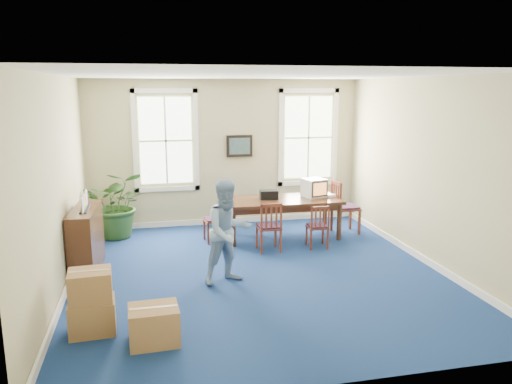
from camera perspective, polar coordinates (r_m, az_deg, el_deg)
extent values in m
plane|color=navy|center=(8.35, 0.22, -9.28)|extent=(6.50, 6.50, 0.00)
plane|color=white|center=(7.80, 0.24, 13.23)|extent=(6.50, 6.50, 0.00)
plane|color=tan|center=(11.08, -3.47, 4.49)|extent=(6.50, 0.00, 6.50)
plane|color=tan|center=(4.89, 8.66, -5.05)|extent=(6.50, 0.00, 6.50)
plane|color=tan|center=(7.84, -21.69, 0.63)|extent=(0.00, 6.50, 6.50)
plane|color=tan|center=(9.06, 19.10, 2.22)|extent=(0.00, 6.50, 6.50)
cube|color=white|center=(11.35, -3.35, -3.26)|extent=(6.00, 0.04, 0.12)
cube|color=white|center=(8.25, -20.66, -9.91)|extent=(0.04, 6.50, 0.12)
cube|color=white|center=(9.40, 18.31, -7.07)|extent=(0.04, 6.50, 0.12)
cube|color=white|center=(10.44, 8.39, -0.38)|extent=(0.24, 0.26, 0.05)
cube|color=black|center=(10.10, 1.48, -0.30)|extent=(0.38, 0.27, 0.18)
imported|color=#7FA0C4|center=(7.76, -3.18, -4.55)|extent=(0.97, 0.86, 1.65)
cube|color=#452516|center=(8.74, -18.82, -5.35)|extent=(0.45, 1.35, 1.05)
imported|color=#24461A|center=(10.52, -15.51, -1.33)|extent=(1.30, 1.15, 1.39)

